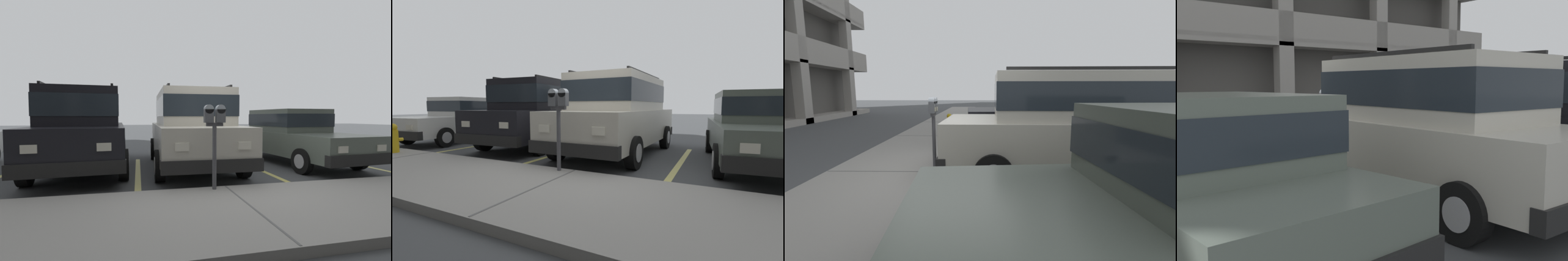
{
  "view_description": "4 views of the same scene",
  "coord_description": "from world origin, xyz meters",
  "views": [
    {
      "loc": [
        1.48,
        4.49,
        1.33
      ],
      "look_at": [
        0.33,
        -0.7,
        1.05
      ],
      "focal_mm": 24.0,
      "sensor_mm": 36.0,
      "label": 1
    },
    {
      "loc": [
        -2.21,
        4.1,
        1.23
      ],
      "look_at": [
        0.06,
        -0.41,
        0.76
      ],
      "focal_mm": 24.0,
      "sensor_mm": 36.0,
      "label": 2
    },
    {
      "loc": [
        -4.81,
        -0.64,
        1.66
      ],
      "look_at": [
        0.34,
        -0.56,
        0.87
      ],
      "focal_mm": 24.0,
      "sensor_mm": 36.0,
      "label": 3
    },
    {
      "loc": [
        -4.21,
        -6.47,
        1.64
      ],
      "look_at": [
        0.15,
        -1.06,
        0.88
      ],
      "focal_mm": 40.0,
      "sensor_mm": 36.0,
      "label": 4
    }
  ],
  "objects": [
    {
      "name": "blue_coupe",
      "position": [
        6.08,
        -2.31,
        0.82
      ],
      "size": [
        2.13,
        4.62,
        1.54
      ],
      "rotation": [
        0.0,
        0.0,
        0.09
      ],
      "color": "silver",
      "rests_on": "ground_plane"
    },
    {
      "name": "sidewalk",
      "position": [
        0.0,
        1.3,
        0.06
      ],
      "size": [
        40.0,
        2.2,
        0.12
      ],
      "color": "gray",
      "rests_on": "ground_plane"
    },
    {
      "name": "dark_hatchback",
      "position": [
        2.78,
        -2.55,
        1.09
      ],
      "size": [
        2.24,
        4.9,
        2.03
      ],
      "rotation": [
        0.0,
        0.0,
        0.07
      ],
      "color": "black",
      "rests_on": "ground_plane"
    },
    {
      "name": "ground_plane",
      "position": [
        0.0,
        0.0,
        -0.05
      ],
      "size": [
        80.0,
        80.0,
        0.1
      ],
      "color": "#444749"
    },
    {
      "name": "silver_suv",
      "position": [
        0.12,
        -2.29,
        1.09
      ],
      "size": [
        2.09,
        4.82,
        2.03
      ],
      "rotation": [
        0.0,
        0.0,
        -0.02
      ],
      "color": "beige",
      "rests_on": "ground_plane"
    },
    {
      "name": "parking_stall_lines",
      "position": [
        1.49,
        -1.4,
        0.0
      ],
      "size": [
        12.06,
        4.8,
        0.01
      ],
      "color": "#DBD16B",
      "rests_on": "ground_plane"
    },
    {
      "name": "fire_hydrant",
      "position": [
        4.76,
        0.65,
        0.46
      ],
      "size": [
        0.3,
        0.3,
        0.7
      ],
      "color": "gold",
      "rests_on": "sidewalk"
    },
    {
      "name": "parking_meter_near",
      "position": [
        0.24,
        0.35,
        1.17
      ],
      "size": [
        0.35,
        0.12,
        1.41
      ],
      "color": "#47474C",
      "rests_on": "sidewalk"
    },
    {
      "name": "red_sedan",
      "position": [
        -2.93,
        -2.38,
        0.82
      ],
      "size": [
        2.1,
        4.61,
        1.54
      ],
      "rotation": [
        0.0,
        0.0,
        0.08
      ],
      "color": "#5B665B",
      "rests_on": "ground_plane"
    }
  ]
}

